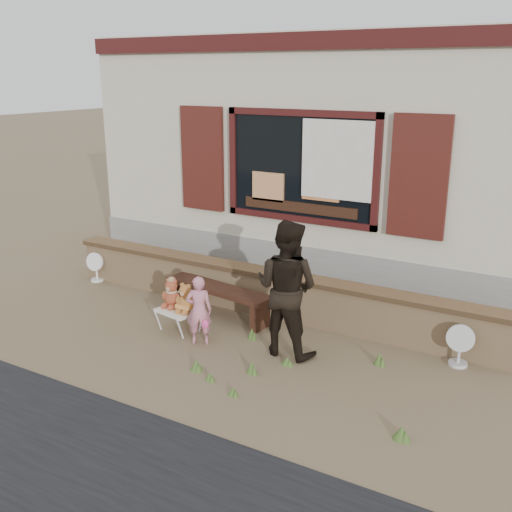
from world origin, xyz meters
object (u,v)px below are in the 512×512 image
Objects in this scene: folding_chair at (180,311)px; teddy_bear_right at (186,297)px; child at (199,310)px; bench at (218,294)px; adult at (287,288)px; teddy_bear_left at (172,292)px.

folding_chair is 1.46× the size of teddy_bear_right.
child reaches higher than folding_chair.
bench is 0.72m from folding_chair.
bench is 1.60m from adult.
folding_chair is 0.64× the size of child.
teddy_bear_right is (0.14, -0.02, 0.23)m from folding_chair.
adult is (1.43, 0.17, 0.34)m from teddy_bear_right.
bench is 0.77m from teddy_bear_left.
teddy_bear_left is (-0.14, 0.02, 0.24)m from folding_chair.
folding_chair is 1.45× the size of teddy_bear_left.
teddy_bear_right is at bearing 0.00° from folding_chair.
adult reaches higher than bench.
child is at bearing -17.05° from teddy_bear_right.
adult is at bearing 16.89° from teddy_bear_right.
teddy_bear_left is at bearing -106.17° from bench.
adult is at bearing 14.16° from teddy_bear_left.
child reaches higher than teddy_bear_left.
child is at bearing -12.44° from folding_chair.
adult is (1.71, 0.12, 0.34)m from teddy_bear_left.
folding_chair is at bearing 7.37° from adult.
child is (0.30, -0.90, 0.14)m from bench.
bench is at bearing 86.86° from folding_chair.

